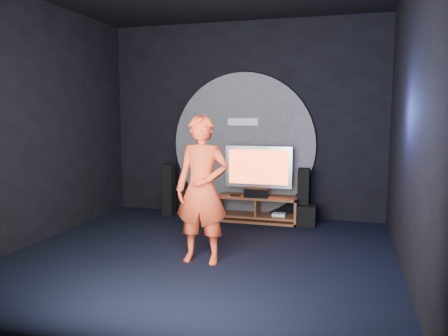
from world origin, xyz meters
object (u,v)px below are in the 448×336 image
Objects in this scene: tv at (258,169)px; tower_speaker_left at (169,190)px; subwoofer at (307,215)px; media_console at (258,210)px; tower_speaker_right at (303,196)px; player at (202,189)px.

tv reaches higher than tower_speaker_left.
subwoofer is at bearing -0.69° from tower_speaker_left.
tower_speaker_right reaches higher than media_console.
player is (-1.11, -2.18, 0.76)m from subwoofer.
subwoofer is (2.50, -0.03, -0.30)m from tower_speaker_left.
player reaches higher than media_console.
tower_speaker_left is at bearing -177.38° from tv.
subwoofer is (0.85, -0.11, -0.75)m from tv.
tower_speaker_right is at bearing 5.84° from media_console.
player is at bearing -57.82° from tower_speaker_left.
media_console is 0.75× the size of player.
tv is 1.23× the size of tower_speaker_right.
media_console is at bearing -83.97° from tv.
tv is 1.14m from subwoofer.
tv is at bearing 96.03° from media_console.
player is (-0.27, -2.22, 0.74)m from media_console.
player is at bearing -117.04° from subwoofer.
tower_speaker_right is 0.51× the size of player.
subwoofer is (0.07, -0.12, -0.30)m from tower_speaker_right.
subwoofer is at bearing -7.09° from tv.
media_console is 0.83m from tower_speaker_right.
tower_speaker_left reaches higher than subwoofer.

